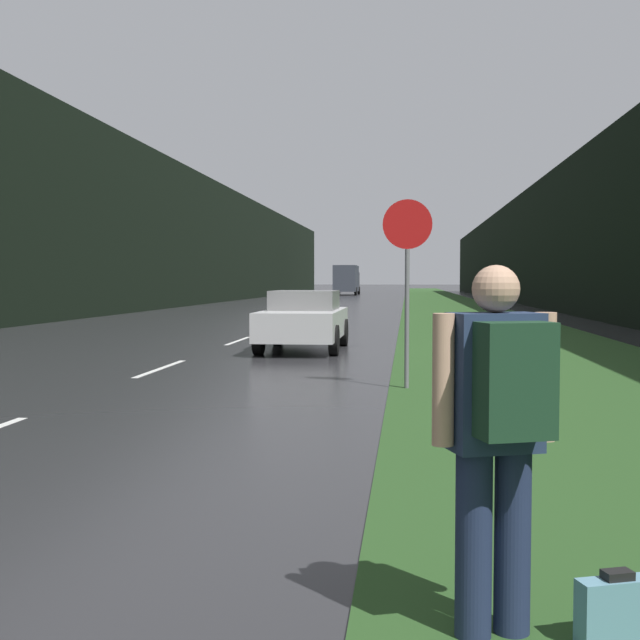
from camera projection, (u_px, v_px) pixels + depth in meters
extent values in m
cube|color=#26471E|center=(462.00, 314.00, 40.00)|extent=(6.00, 240.00, 0.02)
cube|color=silver|center=(161.00, 368.00, 15.23)|extent=(0.12, 3.00, 0.01)
cube|color=silver|center=(238.00, 341.00, 22.18)|extent=(0.12, 3.00, 0.01)
cube|color=silver|center=(279.00, 326.00, 29.13)|extent=(0.12, 3.00, 0.01)
cube|color=silver|center=(303.00, 317.00, 36.08)|extent=(0.12, 3.00, 0.01)
cube|color=black|center=(173.00, 236.00, 51.63)|extent=(2.00, 140.00, 8.98)
cube|color=black|center=(551.00, 245.00, 49.08)|extent=(2.00, 140.00, 7.64)
cylinder|color=slate|center=(407.00, 319.00, 12.28)|extent=(0.07, 0.07, 2.16)
cylinder|color=#B71414|center=(407.00, 224.00, 12.21)|extent=(0.76, 0.02, 0.76)
cylinder|color=#1E2847|center=(474.00, 546.00, 3.73)|extent=(0.17, 0.17, 0.89)
cylinder|color=#1E2847|center=(512.00, 543.00, 3.77)|extent=(0.17, 0.17, 0.89)
cube|color=navy|center=(495.00, 382.00, 3.71)|extent=(0.46, 0.35, 0.64)
sphere|color=tan|center=(496.00, 289.00, 3.69)|extent=(0.22, 0.22, 0.22)
cylinder|color=tan|center=(443.00, 380.00, 3.65)|extent=(0.10, 0.10, 0.61)
cylinder|color=tan|center=(545.00, 377.00, 3.76)|extent=(0.10, 0.10, 0.61)
cube|color=#193823|center=(515.00, 380.00, 3.51)|extent=(0.37, 0.28, 0.51)
cube|color=#6093A8|center=(617.00, 613.00, 3.67)|extent=(0.39, 0.23, 0.32)
cube|color=black|center=(617.00, 575.00, 3.66)|extent=(0.15, 0.12, 0.04)
cube|color=#BCBCBC|center=(304.00, 324.00, 19.18)|extent=(1.79, 4.30, 0.66)
cube|color=slate|center=(305.00, 300.00, 19.37)|extent=(1.52, 1.93, 0.46)
cylinder|color=black|center=(334.00, 340.00, 17.78)|extent=(0.20, 0.69, 0.69)
cylinder|color=black|center=(259.00, 340.00, 17.97)|extent=(0.20, 0.69, 0.69)
cylinder|color=black|center=(344.00, 332.00, 20.43)|extent=(0.20, 0.69, 0.69)
cylinder|color=black|center=(278.00, 332.00, 20.61)|extent=(0.20, 0.69, 0.69)
cube|color=black|center=(349.00, 282.00, 94.20)|extent=(2.35, 2.35, 2.17)
cube|color=#333842|center=(346.00, 278.00, 89.83)|extent=(2.47, 6.42, 2.90)
cylinder|color=black|center=(339.00, 290.00, 94.15)|extent=(0.28, 0.90, 0.90)
cylinder|color=black|center=(359.00, 291.00, 93.90)|extent=(0.28, 0.90, 0.90)
cylinder|color=black|center=(334.00, 291.00, 88.44)|extent=(0.28, 0.90, 0.90)
cylinder|color=black|center=(356.00, 291.00, 88.18)|extent=(0.28, 0.90, 0.90)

